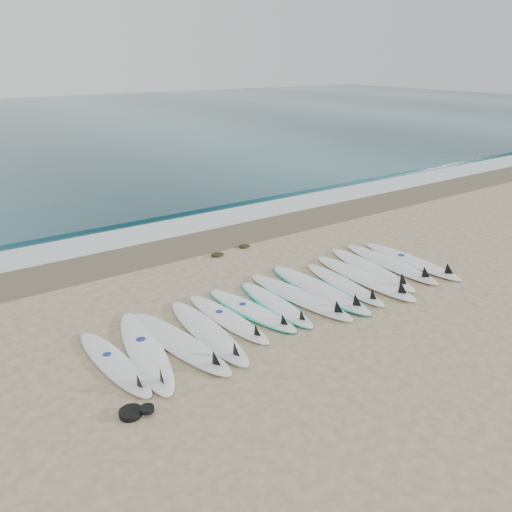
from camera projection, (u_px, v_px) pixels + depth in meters
ground at (289, 302)px, 10.01m from camera, size 120.00×120.00×0.00m
ocean at (3, 127)px, 34.88m from camera, size 120.00×55.00×0.03m
wet_sand_band at (193, 243)px, 13.15m from camera, size 120.00×1.80×0.01m
foam_band at (170, 228)px, 14.21m from camera, size 120.00×1.40×0.04m
wave_crest at (149, 215)px, 15.35m from camera, size 120.00×1.00×0.10m
surfboard_0 at (115, 364)px, 7.90m from camera, size 0.72×2.41×0.30m
surfboard_1 at (146, 351)px, 8.23m from camera, size 1.01×2.86×0.36m
surfboard_2 at (180, 343)px, 8.46m from camera, size 1.02×2.83×0.35m
surfboard_3 at (209, 332)px, 8.79m from camera, size 0.60×2.69×0.34m
surfboard_4 at (229, 319)px, 9.25m from camera, size 0.70×2.43×0.31m
surfboard_5 at (252, 310)px, 9.58m from camera, size 0.94×2.44×0.30m
surfboard_6 at (276, 304)px, 9.82m from camera, size 0.62×2.35×0.30m
surfboard_7 at (301, 297)px, 10.08m from camera, size 0.92×2.85×0.36m
surfboard_8 at (320, 289)px, 10.44m from camera, size 0.80×2.95×0.37m
surfboard_9 at (345, 285)px, 10.64m from camera, size 0.70×2.51×0.32m
surfboard_10 at (366, 278)px, 10.93m from camera, size 0.60×2.91×0.37m
surfboard_11 at (372, 269)px, 11.38m from camera, size 0.92×2.87×0.36m
surfboard_12 at (392, 264)px, 11.69m from camera, size 0.74×2.90×0.37m
surfboard_13 at (413, 261)px, 11.84m from camera, size 0.62×2.84×0.36m
seaweed_near at (217, 254)px, 12.31m from camera, size 0.34×0.27×0.07m
seaweed_far at (244, 246)px, 12.86m from camera, size 0.31×0.24×0.06m
leash_coil at (134, 412)px, 6.84m from camera, size 0.46×0.36×0.11m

